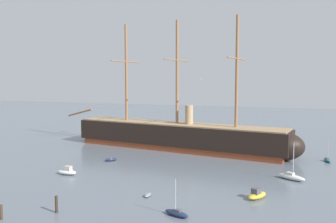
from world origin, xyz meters
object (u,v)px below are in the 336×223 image
at_px(motorboat_mid_right, 257,195).
at_px(dinghy_far_left, 103,142).
at_px(tall_ship, 177,136).
at_px(sailboat_far_right, 327,160).
at_px(dinghy_alongside_bow, 111,160).
at_px(sailboat_foreground_right, 177,213).
at_px(motorboat_mid_left, 67,172).
at_px(mooring_piling_right_pair, 56,204).
at_px(seagull_in_flight, 201,79).
at_px(sailboat_alongside_stern, 291,177).
at_px(mooring_piling_nearest, 1,212).
at_px(dinghy_near_centre, 148,195).

xyz_separation_m(motorboat_mid_right, dinghy_far_left, (-44.89, 32.92, -0.31)).
xyz_separation_m(tall_ship, sailboat_far_right, (34.63, -2.02, -3.13)).
bearing_deg(sailboat_far_right, dinghy_alongside_bow, -160.98).
relative_size(sailboat_foreground_right, motorboat_mid_left, 1.24).
distance_m(mooring_piling_right_pair, seagull_in_flight, 28.30).
xyz_separation_m(sailboat_alongside_stern, seagull_in_flight, (-13.87, -9.98, 17.16)).
distance_m(sailboat_alongside_stern, mooring_piling_nearest, 46.46).
relative_size(dinghy_alongside_bow, sailboat_alongside_stern, 0.41).
bearing_deg(sailboat_far_right, sailboat_foreground_right, -117.09).
distance_m(sailboat_far_right, mooring_piling_right_pair, 57.24).
bearing_deg(dinghy_alongside_bow, mooring_piling_right_pair, -74.83).
bearing_deg(seagull_in_flight, sailboat_far_right, 52.67).
distance_m(tall_ship, sailboat_far_right, 34.83).
bearing_deg(motorboat_mid_left, sailboat_far_right, 31.02).
distance_m(sailboat_far_right, seagull_in_flight, 38.46).
xyz_separation_m(dinghy_near_centre, motorboat_mid_left, (-18.96, 6.48, 0.35)).
height_order(motorboat_mid_left, dinghy_far_left, motorboat_mid_left).
relative_size(sailboat_foreground_right, seagull_in_flight, 4.25).
xyz_separation_m(motorboat_mid_right, sailboat_far_right, (11.56, 29.64, -0.22)).
relative_size(motorboat_mid_right, dinghy_alongside_bow, 1.54).
distance_m(mooring_piling_nearest, mooring_piling_right_pair, 6.69).
bearing_deg(seagull_in_flight, mooring_piling_nearest, -133.33).
relative_size(tall_ship, motorboat_mid_right, 15.81).
relative_size(mooring_piling_nearest, seagull_in_flight, 1.65).
xyz_separation_m(sailboat_foreground_right, dinghy_far_left, (-35.87, 43.52, -0.14)).
bearing_deg(tall_ship, dinghy_alongside_bow, -118.44).
xyz_separation_m(sailboat_foreground_right, mooring_piling_nearest, (-20.52, -8.56, 0.54)).
xyz_separation_m(motorboat_mid_left, dinghy_far_left, (-10.28, 31.04, -0.31)).
relative_size(motorboat_mid_left, sailboat_far_right, 0.92).
xyz_separation_m(tall_ship, motorboat_mid_right, (23.07, -31.67, -2.91)).
distance_m(sailboat_foreground_right, dinghy_near_centre, 8.95).
bearing_deg(dinghy_alongside_bow, sailboat_foreground_right, -47.08).
distance_m(tall_ship, mooring_piling_right_pair, 46.62).
distance_m(motorboat_mid_right, mooring_piling_right_pair, 28.58).
distance_m(tall_ship, dinghy_alongside_bow, 19.78).
relative_size(tall_ship, sailboat_far_right, 15.62).
height_order(tall_ship, sailboat_alongside_stern, tall_ship).
xyz_separation_m(motorboat_mid_right, dinghy_alongside_bow, (-32.37, 14.50, -0.26)).
xyz_separation_m(motorboat_mid_left, dinghy_alongside_bow, (2.24, 12.62, -0.26)).
xyz_separation_m(sailboat_foreground_right, motorboat_mid_left, (-25.58, 12.48, 0.17)).
relative_size(motorboat_mid_right, dinghy_far_left, 1.81).
height_order(dinghy_far_left, sailboat_far_right, sailboat_far_right).
height_order(sailboat_foreground_right, dinghy_alongside_bow, sailboat_foreground_right).
relative_size(dinghy_alongside_bow, mooring_piling_right_pair, 1.19).
xyz_separation_m(motorboat_mid_left, seagull_in_flight, (25.36, 0.47, 17.13)).
relative_size(dinghy_far_left, seagull_in_flight, 2.02).
bearing_deg(dinghy_far_left, dinghy_alongside_bow, -55.79).
height_order(mooring_piling_right_pair, seagull_in_flight, seagull_in_flight).
bearing_deg(sailboat_foreground_right, motorboat_mid_left, 153.99).
distance_m(dinghy_far_left, seagull_in_flight, 50.09).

